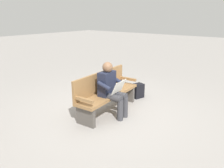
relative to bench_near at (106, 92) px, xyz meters
name	(u,v)px	position (x,y,z in m)	size (l,w,h in m)	color
ground_plane	(109,111)	(-0.01, 0.07, -0.46)	(40.00, 40.00, 0.00)	gray
bench_near	(106,92)	(0.00, 0.00, 0.00)	(1.83, 0.63, 0.90)	olive
person_seated	(111,88)	(0.11, 0.24, 0.17)	(0.59, 0.60, 1.18)	#1E2338
backpack	(138,91)	(-1.17, 0.12, -0.27)	(0.34, 0.31, 0.38)	black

